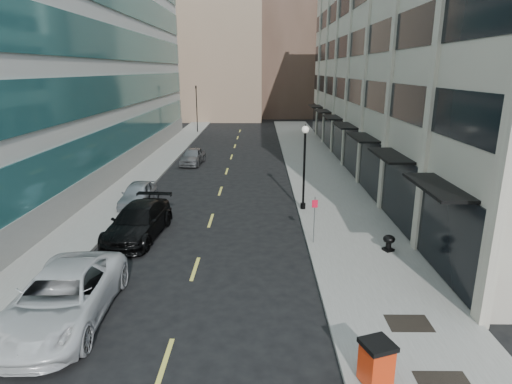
{
  "coord_description": "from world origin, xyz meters",
  "views": [
    {
      "loc": [
        2.72,
        -8.44,
        8.11
      ],
      "look_at": [
        2.55,
        11.34,
        2.43
      ],
      "focal_mm": 30.0,
      "sensor_mm": 36.0,
      "label": 1
    }
  ],
  "objects_px": {
    "lamppost": "(304,160)",
    "car_silver_sedan": "(138,194)",
    "sign_post": "(314,213)",
    "traffic_signal": "(196,89)",
    "trash_bin": "(376,362)",
    "car_black_pickup": "(138,222)",
    "car_grey_sedan": "(193,156)",
    "car_white_van": "(62,298)",
    "urn_planter": "(389,241)"
  },
  "relations": [
    {
      "from": "lamppost",
      "to": "car_silver_sedan",
      "type": "bearing_deg",
      "value": 173.77
    },
    {
      "from": "car_silver_sedan",
      "to": "sign_post",
      "type": "bearing_deg",
      "value": -31.65
    },
    {
      "from": "traffic_signal",
      "to": "trash_bin",
      "type": "height_order",
      "value": "traffic_signal"
    },
    {
      "from": "lamppost",
      "to": "traffic_signal",
      "type": "bearing_deg",
      "value": 108.5
    },
    {
      "from": "car_black_pickup",
      "to": "traffic_signal",
      "type": "bearing_deg",
      "value": 98.26
    },
    {
      "from": "traffic_signal",
      "to": "car_grey_sedan",
      "type": "xyz_separation_m",
      "value": [
        2.3,
        -19.3,
        -5.0
      ]
    },
    {
      "from": "traffic_signal",
      "to": "trash_bin",
      "type": "distance_m",
      "value": 48.57
    },
    {
      "from": "car_white_van",
      "to": "car_black_pickup",
      "type": "xyz_separation_m",
      "value": [
        0.46,
        7.48,
        -0.06
      ]
    },
    {
      "from": "traffic_signal",
      "to": "trash_bin",
      "type": "relative_size",
      "value": 5.55
    },
    {
      "from": "trash_bin",
      "to": "sign_post",
      "type": "relative_size",
      "value": 0.55
    },
    {
      "from": "traffic_signal",
      "to": "lamppost",
      "type": "xyz_separation_m",
      "value": [
        10.8,
        -32.29,
        -2.62
      ]
    },
    {
      "from": "sign_post",
      "to": "car_white_van",
      "type": "bearing_deg",
      "value": -149.65
    },
    {
      "from": "car_grey_sedan",
      "to": "trash_bin",
      "type": "xyz_separation_m",
      "value": [
        8.96,
        -27.69,
        0.11
      ]
    },
    {
      "from": "traffic_signal",
      "to": "car_silver_sedan",
      "type": "distance_m",
      "value": 31.59
    },
    {
      "from": "traffic_signal",
      "to": "urn_planter",
      "type": "xyz_separation_m",
      "value": [
        14.1,
        -38.38,
        -5.11
      ]
    },
    {
      "from": "car_silver_sedan",
      "to": "urn_planter",
      "type": "distance_m",
      "value": 15.2
    },
    {
      "from": "car_silver_sedan",
      "to": "lamppost",
      "type": "relative_size",
      "value": 0.84
    },
    {
      "from": "car_black_pickup",
      "to": "urn_planter",
      "type": "height_order",
      "value": "car_black_pickup"
    },
    {
      "from": "sign_post",
      "to": "urn_planter",
      "type": "xyz_separation_m",
      "value": [
        3.3,
        -0.92,
        -1.02
      ]
    },
    {
      "from": "lamppost",
      "to": "car_black_pickup",
      "type": "bearing_deg",
      "value": -154.25
    },
    {
      "from": "car_grey_sedan",
      "to": "trash_bin",
      "type": "relative_size",
      "value": 3.37
    },
    {
      "from": "car_white_van",
      "to": "car_black_pickup",
      "type": "bearing_deg",
      "value": 84.51
    },
    {
      "from": "car_white_van",
      "to": "trash_bin",
      "type": "distance_m",
      "value": 10.03
    },
    {
      "from": "traffic_signal",
      "to": "lamppost",
      "type": "bearing_deg",
      "value": -71.5
    },
    {
      "from": "car_white_van",
      "to": "car_black_pickup",
      "type": "distance_m",
      "value": 7.49
    },
    {
      "from": "car_silver_sedan",
      "to": "car_grey_sedan",
      "type": "xyz_separation_m",
      "value": [
        1.59,
        11.88,
        0.01
      ]
    },
    {
      "from": "traffic_signal",
      "to": "sign_post",
      "type": "height_order",
      "value": "traffic_signal"
    },
    {
      "from": "urn_planter",
      "to": "traffic_signal",
      "type": "bearing_deg",
      "value": 110.17
    },
    {
      "from": "car_white_van",
      "to": "car_silver_sedan",
      "type": "relative_size",
      "value": 1.49
    },
    {
      "from": "car_grey_sedan",
      "to": "trash_bin",
      "type": "distance_m",
      "value": 29.1
    },
    {
      "from": "car_white_van",
      "to": "car_silver_sedan",
      "type": "height_order",
      "value": "car_white_van"
    },
    {
      "from": "car_silver_sedan",
      "to": "car_grey_sedan",
      "type": "distance_m",
      "value": 11.99
    },
    {
      "from": "lamppost",
      "to": "car_white_van",
      "type": "bearing_deg",
      "value": -127.99
    },
    {
      "from": "traffic_signal",
      "to": "lamppost",
      "type": "height_order",
      "value": "traffic_signal"
    },
    {
      "from": "car_grey_sedan",
      "to": "lamppost",
      "type": "distance_m",
      "value": 15.7
    },
    {
      "from": "traffic_signal",
      "to": "car_grey_sedan",
      "type": "bearing_deg",
      "value": -83.21
    },
    {
      "from": "lamppost",
      "to": "sign_post",
      "type": "height_order",
      "value": "lamppost"
    },
    {
      "from": "lamppost",
      "to": "urn_planter",
      "type": "height_order",
      "value": "lamppost"
    },
    {
      "from": "trash_bin",
      "to": "sign_post",
      "type": "bearing_deg",
      "value": 72.98
    },
    {
      "from": "car_grey_sedan",
      "to": "lamppost",
      "type": "bearing_deg",
      "value": -51.77
    },
    {
      "from": "trash_bin",
      "to": "urn_planter",
      "type": "bearing_deg",
      "value": 51.98
    },
    {
      "from": "trash_bin",
      "to": "sign_post",
      "type": "xyz_separation_m",
      "value": [
        -0.46,
        9.54,
        0.8
      ]
    },
    {
      "from": "car_silver_sedan",
      "to": "trash_bin",
      "type": "xyz_separation_m",
      "value": [
        10.55,
        -15.81,
        0.11
      ]
    },
    {
      "from": "car_white_van",
      "to": "sign_post",
      "type": "height_order",
      "value": "sign_post"
    },
    {
      "from": "traffic_signal",
      "to": "car_black_pickup",
      "type": "height_order",
      "value": "traffic_signal"
    },
    {
      "from": "car_grey_sedan",
      "to": "car_white_van",
      "type": "bearing_deg",
      "value": -86.34
    },
    {
      "from": "lamppost",
      "to": "urn_planter",
      "type": "distance_m",
      "value": 7.36
    },
    {
      "from": "car_grey_sedan",
      "to": "sign_post",
      "type": "distance_m",
      "value": 20.06
    },
    {
      "from": "car_silver_sedan",
      "to": "car_black_pickup",
      "type": "bearing_deg",
      "value": -74.19
    },
    {
      "from": "sign_post",
      "to": "urn_planter",
      "type": "distance_m",
      "value": 3.58
    }
  ]
}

